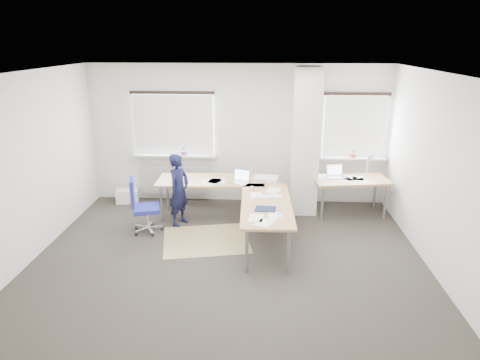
# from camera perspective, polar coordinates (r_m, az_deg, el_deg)

# --- Properties ---
(ground) EXTENTS (6.00, 6.00, 0.00)m
(ground) POSITION_cam_1_polar(r_m,az_deg,el_deg) (6.80, -1.52, -10.13)
(ground) COLOR #2B2622
(ground) RESTS_ON ground
(room_shell) EXTENTS (6.04, 5.04, 2.82)m
(room_shell) POSITION_cam_1_polar(r_m,az_deg,el_deg) (6.59, 0.26, 5.25)
(room_shell) COLOR beige
(room_shell) RESTS_ON ground
(floor_mat) EXTENTS (1.62, 1.45, 0.01)m
(floor_mat) POSITION_cam_1_polar(r_m,az_deg,el_deg) (7.32, -4.55, -7.96)
(floor_mat) COLOR #948250
(floor_mat) RESTS_ON ground
(white_crate) EXTENTS (0.50, 0.40, 0.27)m
(white_crate) POSITION_cam_1_polar(r_m,az_deg,el_deg) (9.22, -14.79, -2.04)
(white_crate) COLOR white
(white_crate) RESTS_ON ground
(desk_main) EXTENTS (2.47, 2.61, 0.96)m
(desk_main) POSITION_cam_1_polar(r_m,az_deg,el_deg) (7.45, -0.04, -1.67)
(desk_main) COLOR #956640
(desk_main) RESTS_ON ground
(desk_side) EXTENTS (1.49, 0.89, 1.22)m
(desk_side) POSITION_cam_1_polar(r_m,az_deg,el_deg) (8.34, 14.60, -0.14)
(desk_side) COLOR #956640
(desk_side) RESTS_ON ground
(task_chair) EXTENTS (0.55, 0.54, 0.99)m
(task_chair) POSITION_cam_1_polar(r_m,az_deg,el_deg) (7.67, -12.58, -4.88)
(task_chair) COLOR navy
(task_chair) RESTS_ON ground
(person) EXTENTS (0.49, 0.57, 1.33)m
(person) POSITION_cam_1_polar(r_m,az_deg,el_deg) (7.74, -8.14, -1.33)
(person) COLOR black
(person) RESTS_ON ground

